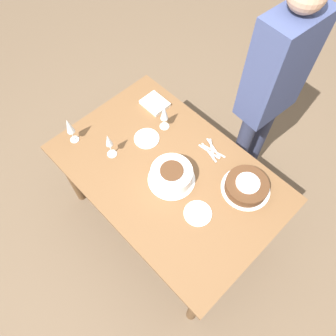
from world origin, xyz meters
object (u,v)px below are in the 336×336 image
(cake_front_chocolate, at_px, (246,186))
(wine_glass_near, at_px, (164,113))
(person_cutting, at_px, (273,84))
(wine_glass_far, at_px, (109,142))
(cake_center_white, at_px, (172,175))
(wine_glass_extra, at_px, (69,127))

(cake_front_chocolate, xyz_separation_m, wine_glass_near, (0.70, 0.03, 0.10))
(person_cutting, bearing_deg, wine_glass_far, -21.88)
(cake_center_white, bearing_deg, person_cutting, -95.02)
(wine_glass_far, relative_size, wine_glass_extra, 0.98)
(wine_glass_extra, bearing_deg, cake_front_chocolate, -152.48)
(wine_glass_near, distance_m, wine_glass_far, 0.41)
(wine_glass_far, bearing_deg, cake_center_white, -159.75)
(cake_center_white, height_order, wine_glass_far, wine_glass_far)
(cake_front_chocolate, relative_size, person_cutting, 0.17)
(cake_front_chocolate, relative_size, wine_glass_far, 1.44)
(cake_front_chocolate, distance_m, wine_glass_extra, 1.18)
(cake_center_white, height_order, wine_glass_near, wine_glass_near)
(person_cutting, bearing_deg, wine_glass_extra, -30.24)
(cake_center_white, relative_size, person_cutting, 0.17)
(cake_front_chocolate, relative_size, wine_glass_near, 1.44)
(wine_glass_extra, xyz_separation_m, person_cutting, (-0.75, -1.08, 0.16))
(cake_front_chocolate, relative_size, wine_glass_extra, 1.41)
(wine_glass_near, height_order, wine_glass_far, same)
(cake_center_white, distance_m, wine_glass_near, 0.43)
(cake_center_white, relative_size, wine_glass_extra, 1.39)
(cake_center_white, xyz_separation_m, wine_glass_near, (0.33, -0.26, 0.09))
(cake_front_chocolate, distance_m, wine_glass_far, 0.89)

